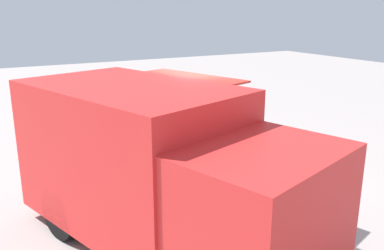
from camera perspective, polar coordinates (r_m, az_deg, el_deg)
The scene contains 4 objects.
ground_plane at distance 8.94m, azimuth 2.62°, elevation -6.62°, with size 40.00×40.00×0.00m, color #ADA19C.
food_truck at distance 5.98m, azimuth -4.62°, elevation -6.68°, with size 3.38×5.20×2.34m.
plaza_bench at distance 12.46m, azimuth 0.40°, elevation 1.74°, with size 1.67×1.47×0.50m.
trash_bin at distance 12.75m, azimuth -15.45°, elevation 1.65°, with size 0.45×0.45×0.83m.
Camera 1 is at (-4.37, -7.02, 3.40)m, focal length 38.37 mm.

